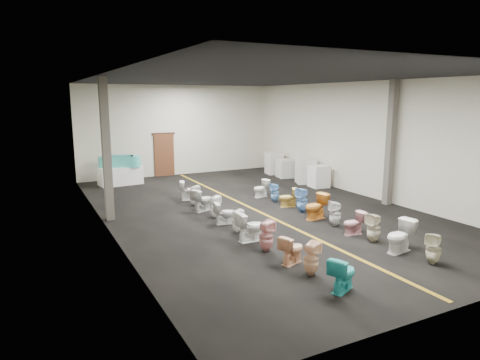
% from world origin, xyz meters
% --- Properties ---
extents(floor, '(16.00, 16.00, 0.00)m').
position_xyz_m(floor, '(0.00, 0.00, 0.00)').
color(floor, black).
rests_on(floor, ground).
extents(ceiling, '(16.00, 16.00, 0.00)m').
position_xyz_m(ceiling, '(0.00, 0.00, 4.50)').
color(ceiling, black).
rests_on(ceiling, ground).
extents(wall_back, '(10.00, 0.00, 10.00)m').
position_xyz_m(wall_back, '(0.00, 8.00, 2.25)').
color(wall_back, beige).
rests_on(wall_back, ground).
extents(wall_front, '(10.00, 0.00, 10.00)m').
position_xyz_m(wall_front, '(0.00, -8.00, 2.25)').
color(wall_front, beige).
rests_on(wall_front, ground).
extents(wall_left, '(0.00, 16.00, 16.00)m').
position_xyz_m(wall_left, '(-5.00, 0.00, 2.25)').
color(wall_left, beige).
rests_on(wall_left, ground).
extents(wall_right, '(0.00, 16.00, 16.00)m').
position_xyz_m(wall_right, '(5.00, 0.00, 2.25)').
color(wall_right, beige).
rests_on(wall_right, ground).
extents(aisle_stripe, '(0.12, 15.60, 0.01)m').
position_xyz_m(aisle_stripe, '(0.00, 0.00, 0.00)').
color(aisle_stripe, '#956E15').
rests_on(aisle_stripe, floor).
extents(back_door, '(1.00, 0.10, 2.10)m').
position_xyz_m(back_door, '(-0.80, 7.94, 1.05)').
color(back_door, '#562D19').
rests_on(back_door, floor).
extents(door_frame, '(1.15, 0.08, 0.10)m').
position_xyz_m(door_frame, '(-0.80, 7.95, 2.12)').
color(door_frame, '#331C11').
rests_on(door_frame, back_door).
extents(column_left, '(0.25, 0.25, 4.50)m').
position_xyz_m(column_left, '(-4.75, 1.00, 2.25)').
color(column_left, '#59544C').
rests_on(column_left, floor).
extents(column_right, '(0.25, 0.25, 4.50)m').
position_xyz_m(column_right, '(4.75, -1.50, 2.25)').
color(column_right, '#59544C').
rests_on(column_right, floor).
extents(display_table, '(1.94, 1.13, 0.82)m').
position_xyz_m(display_table, '(-3.25, 6.67, 0.41)').
color(display_table, white).
rests_on(display_table, floor).
extents(bathtub, '(1.82, 0.97, 0.55)m').
position_xyz_m(bathtub, '(-3.25, 6.67, 1.07)').
color(bathtub, '#42BEB3').
rests_on(bathtub, display_table).
extents(appliance_crate_a, '(0.82, 0.82, 0.95)m').
position_xyz_m(appliance_crate_a, '(4.40, 2.13, 0.48)').
color(appliance_crate_a, silver).
rests_on(appliance_crate_a, floor).
extents(appliance_crate_b, '(1.09, 1.09, 1.15)m').
position_xyz_m(appliance_crate_b, '(4.40, 3.12, 0.57)').
color(appliance_crate_b, silver).
rests_on(appliance_crate_b, floor).
extents(appliance_crate_c, '(0.90, 0.90, 0.89)m').
position_xyz_m(appliance_crate_c, '(4.40, 4.79, 0.44)').
color(appliance_crate_c, silver).
rests_on(appliance_crate_c, floor).
extents(appliance_crate_d, '(0.90, 0.90, 1.10)m').
position_xyz_m(appliance_crate_d, '(4.40, 5.90, 0.55)').
color(appliance_crate_d, silver).
rests_on(appliance_crate_d, floor).
extents(toilet_left_0, '(0.82, 0.67, 0.73)m').
position_xyz_m(toilet_left_0, '(-1.51, -6.43, 0.36)').
color(toilet_left_0, '#2BADAE').
rests_on(toilet_left_0, floor).
extents(toilet_left_1, '(0.44, 0.44, 0.75)m').
position_xyz_m(toilet_left_1, '(-1.61, -5.51, 0.38)').
color(toilet_left_1, beige).
rests_on(toilet_left_1, floor).
extents(toilet_left_2, '(0.77, 0.60, 0.70)m').
position_xyz_m(toilet_left_2, '(-1.62, -4.75, 0.35)').
color(toilet_left_2, '#FBBB8D').
rests_on(toilet_left_2, floor).
extents(toilet_left_3, '(0.44, 0.44, 0.81)m').
position_xyz_m(toilet_left_3, '(-1.74, -3.77, 0.40)').
color(toilet_left_3, '#DC9897').
rests_on(toilet_left_3, floor).
extents(toilet_left_4, '(0.80, 0.46, 0.81)m').
position_xyz_m(toilet_left_4, '(-1.71, -2.89, 0.41)').
color(toilet_left_4, white).
rests_on(toilet_left_4, floor).
extents(toilet_left_5, '(0.35, 0.35, 0.68)m').
position_xyz_m(toilet_left_5, '(-1.70, -2.04, 0.34)').
color(toilet_left_5, white).
rests_on(toilet_left_5, floor).
extents(toilet_left_6, '(0.72, 0.48, 0.69)m').
position_xyz_m(toilet_left_6, '(-1.66, -1.09, 0.34)').
color(toilet_left_6, white).
rests_on(toilet_left_6, floor).
extents(toilet_left_7, '(0.41, 0.41, 0.72)m').
position_xyz_m(toilet_left_7, '(-1.64, -0.28, 0.36)').
color(toilet_left_7, white).
rests_on(toilet_left_7, floor).
extents(toilet_left_8, '(0.88, 0.70, 0.78)m').
position_xyz_m(toilet_left_8, '(-1.70, 0.67, 0.39)').
color(toilet_left_8, silver).
rests_on(toilet_left_8, floor).
extents(toilet_left_9, '(0.36, 0.35, 0.74)m').
position_xyz_m(toilet_left_9, '(-1.66, 1.51, 0.37)').
color(toilet_left_9, white).
rests_on(toilet_left_9, floor).
extents(toilet_left_10, '(0.83, 0.64, 0.75)m').
position_xyz_m(toilet_left_10, '(-1.52, 2.41, 0.37)').
color(toilet_left_10, white).
rests_on(toilet_left_10, floor).
extents(toilet_right_0, '(0.45, 0.44, 0.76)m').
position_xyz_m(toilet_right_0, '(1.32, -6.29, 0.38)').
color(toilet_right_0, beige).
rests_on(toilet_right_0, floor).
extents(toilet_right_1, '(0.88, 0.60, 0.83)m').
position_xyz_m(toilet_right_1, '(1.24, -5.36, 0.42)').
color(toilet_right_1, white).
rests_on(toilet_right_1, floor).
extents(toilet_right_2, '(0.40, 0.40, 0.81)m').
position_xyz_m(toilet_right_2, '(1.21, -4.48, 0.40)').
color(toilet_right_2, beige).
rests_on(toilet_right_2, floor).
extents(toilet_right_3, '(0.67, 0.41, 0.67)m').
position_xyz_m(toilet_right_3, '(1.18, -3.73, 0.33)').
color(toilet_right_3, '#D6969C').
rests_on(toilet_right_3, floor).
extents(toilet_right_4, '(0.45, 0.44, 0.78)m').
position_xyz_m(toilet_right_4, '(1.24, -2.84, 0.39)').
color(toilet_right_4, silver).
rests_on(toilet_right_4, floor).
extents(toilet_right_5, '(0.88, 0.59, 0.83)m').
position_xyz_m(toilet_right_5, '(1.18, -1.94, 0.42)').
color(toilet_right_5, orange).
rests_on(toilet_right_5, floor).
extents(toilet_right_6, '(0.44, 0.43, 0.85)m').
position_xyz_m(toilet_right_6, '(1.30, -1.03, 0.42)').
color(toilet_right_6, '#74AAE7').
rests_on(toilet_right_6, floor).
extents(toilet_right_7, '(0.75, 0.57, 0.68)m').
position_xyz_m(toilet_right_7, '(1.26, -0.21, 0.34)').
color(toilet_right_7, '#F0C659').
rests_on(toilet_right_7, floor).
extents(toilet_right_8, '(0.35, 0.34, 0.71)m').
position_xyz_m(toilet_right_8, '(1.24, 0.67, 0.35)').
color(toilet_right_8, '#76B0E4').
rests_on(toilet_right_8, floor).
extents(toilet_right_9, '(0.74, 0.53, 0.69)m').
position_xyz_m(toilet_right_9, '(1.18, 1.61, 0.34)').
color(toilet_right_9, white).
rests_on(toilet_right_9, floor).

